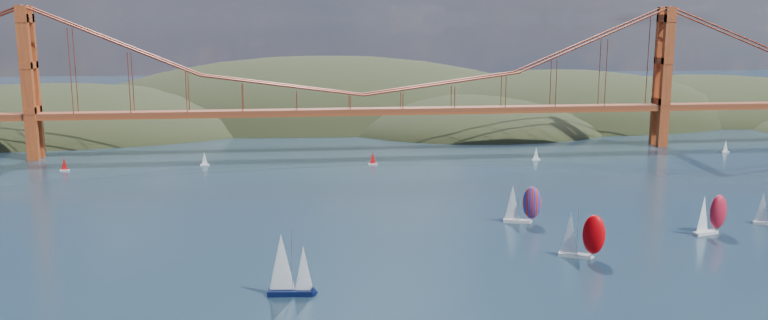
{
  "coord_description": "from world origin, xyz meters",
  "views": [
    {
      "loc": [
        -27.05,
        -102.58,
        50.16
      ],
      "look_at": [
        -3.07,
        90.0,
        13.62
      ],
      "focal_mm": 35.0,
      "sensor_mm": 36.0,
      "label": 1
    }
  ],
  "objects_px": {
    "racer_0": "(581,234)",
    "racer_1": "(710,214)",
    "sloop_navy": "(288,265)",
    "racer_rwb": "(522,203)"
  },
  "relations": [
    {
      "from": "racer_rwb",
      "to": "racer_1",
      "type": "bearing_deg",
      "value": -5.46
    },
    {
      "from": "racer_0",
      "to": "racer_rwb",
      "type": "xyz_separation_m",
      "value": [
        -4.11,
        28.73,
        -0.17
      ]
    },
    {
      "from": "sloop_navy",
      "to": "racer_1",
      "type": "relative_size",
      "value": 1.24
    },
    {
      "from": "sloop_navy",
      "to": "racer_rwb",
      "type": "bearing_deg",
      "value": 43.03
    },
    {
      "from": "racer_0",
      "to": "racer_rwb",
      "type": "distance_m",
      "value": 29.02
    },
    {
      "from": "sloop_navy",
      "to": "racer_0",
      "type": "relative_size",
      "value": 1.19
    },
    {
      "from": "racer_0",
      "to": "racer_1",
      "type": "xyz_separation_m",
      "value": [
        37.22,
        13.5,
        -0.19
      ]
    },
    {
      "from": "racer_1",
      "to": "racer_rwb",
      "type": "bearing_deg",
      "value": 142.91
    },
    {
      "from": "racer_0",
      "to": "sloop_navy",
      "type": "bearing_deg",
      "value": -140.44
    },
    {
      "from": "racer_0",
      "to": "racer_1",
      "type": "height_order",
      "value": "racer_0"
    }
  ]
}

